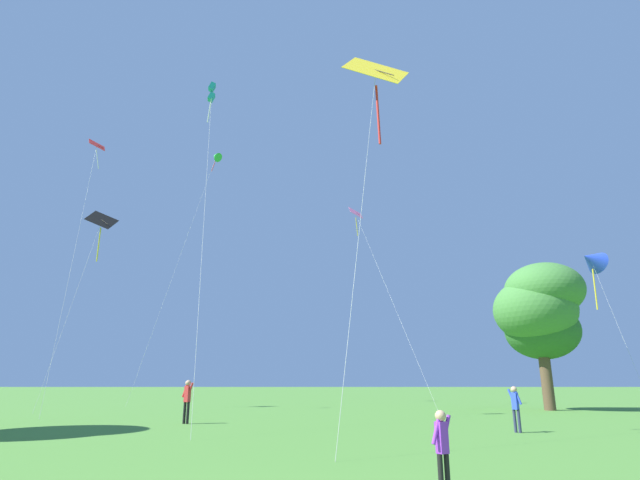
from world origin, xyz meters
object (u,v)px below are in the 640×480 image
Objects in this scene: kite_blue_delta at (592,260)px; person_in_blue_jacket at (188,397)px; person_far_back at (516,405)px; kite_red_high at (95,160)px; kite_teal_box at (212,96)px; kite_green_small at (217,157)px; kite_yellow_diamond at (377,84)px; tree_left_oak at (541,311)px; kite_black_large at (101,229)px; kite_pink_low at (359,222)px; person_child_small at (443,444)px.

person_in_blue_jacket is (-26.87, -14.87, -9.79)m from kite_blue_delta.
kite_red_high is at bearing 150.22° from person_far_back.
kite_red_high is 20.64m from person_in_blue_jacket.
kite_green_small is at bearing 101.57° from kite_teal_box.
person_in_blue_jacket is at bearing -42.45° from kite_red_high.
kite_green_small is 31.38m from kite_yellow_diamond.
kite_yellow_diamond is 1.57× the size of tree_left_oak.
kite_yellow_diamond reaches higher than kite_black_large.
kite_blue_delta is 8.98m from tree_left_oak.
kite_black_large is 1.51× the size of tree_left_oak.
kite_teal_box is 1.53× the size of kite_blue_delta.
kite_yellow_diamond is 23.31m from kite_pink_low.
kite_pink_low is at bearing 24.37° from kite_red_high.
kite_red_high is (-5.59, -12.54, -6.16)m from kite_green_small.
kite_blue_delta is at bearing -9.18° from kite_pink_low.
kite_pink_low is 10.42× the size of person_far_back.
kite_pink_low is at bearing 147.58° from tree_left_oak.
tree_left_oak is (20.90, 8.14, -11.17)m from kite_teal_box.
kite_pink_low is at bearing 87.34° from kite_yellow_diamond.
kite_green_small reaches higher than kite_teal_box.
kite_teal_box is 11.65× the size of person_far_back.
kite_pink_low is at bearing -16.22° from kite_green_small.
kite_teal_box is (-8.43, 7.85, 4.42)m from kite_yellow_diamond.
person_in_blue_jacket is (-9.08, -17.75, -13.84)m from kite_pink_low.
kite_yellow_diamond is at bearing 88.17° from person_child_small.
kite_yellow_diamond is 1.24× the size of kite_blue_delta.
kite_blue_delta reaches higher than person_child_small.
kite_blue_delta is (17.79, -2.88, -4.05)m from kite_pink_low.
kite_green_small reaches higher than kite_blue_delta.
person_far_back is (13.24, -6.29, -16.55)m from kite_teal_box.
person_child_small is (12.10, -35.92, -22.07)m from kite_green_small.
person_far_back is at bearing -117.97° from tree_left_oak.
tree_left_oak is (12.75, 24.77, 5.56)m from person_child_small.
person_child_small is 16.22m from person_in_blue_jacket.
kite_black_large is at bearing 134.99° from kite_teal_box.
kite_yellow_diamond reaches higher than person_child_small.
tree_left_oak reaches higher than person_child_small.
kite_yellow_diamond is at bearing -44.08° from kite_black_large.
kite_pink_low reaches higher than person_far_back.
kite_pink_low is 9.09× the size of person_in_blue_jacket.
kite_teal_box reaches higher than person_in_blue_jacket.
kite_teal_box reaches higher than person_far_back.
kite_yellow_diamond is 0.90× the size of kite_pink_low.
kite_pink_low reaches higher than kite_black_large.
kite_pink_low is 16.00m from tree_left_oak.
kite_red_high is (-17.97, 14.59, 3.60)m from kite_yellow_diamond.
tree_left_oak reaches higher than person_in_blue_jacket.
kite_yellow_diamond is at bearing -132.85° from kite_blue_delta.
person_far_back is at bearing -29.78° from kite_red_high.
kite_green_small is at bearing 167.74° from kite_blue_delta.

